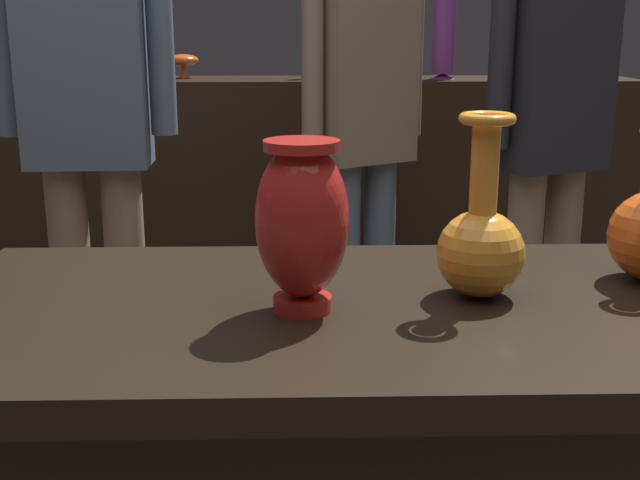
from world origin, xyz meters
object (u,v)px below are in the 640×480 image
object	(u,v)px
visitor_near_left	(87,104)
shelf_vase_far_left	(50,60)
visitor_center_back	(364,120)
shelf_vase_far_right	(568,43)
vase_tall_behind	(481,240)
shelf_vase_center	(312,53)
shelf_vase_left	(183,61)
shelf_vase_right	(444,39)
visitor_near_right	(552,121)
vase_centerpiece	(302,221)

from	to	relation	value
visitor_near_left	shelf_vase_far_left	bearing A→B (deg)	-72.32
shelf_vase_far_left	visitor_center_back	xyz separation A→B (m)	(1.20, -0.61, -0.17)
shelf_vase_far_right	vase_tall_behind	bearing A→B (deg)	-110.53
shelf_vase_center	visitor_near_left	bearing A→B (deg)	-117.81
shelf_vase_left	shelf_vase_far_right	distance (m)	1.56
shelf_vase_right	shelf_vase_center	distance (m)	0.53
vase_tall_behind	visitor_center_back	bearing A→B (deg)	91.94
shelf_vase_center	visitor_center_back	distance (m)	0.67
visitor_near_right	vase_centerpiece	bearing A→B (deg)	36.45
vase_centerpiece	shelf_vase_center	size ratio (longest dim) A/B	1.18
shelf_vase_far_right	shelf_vase_far_left	size ratio (longest dim) A/B	1.24
shelf_vase_left	shelf_vase_far_right	world-z (taller)	shelf_vase_far_right
shelf_vase_far_left	visitor_near_right	size ratio (longest dim) A/B	0.15
shelf_vase_left	shelf_vase_right	bearing A→B (deg)	-5.67
shelf_vase_center	visitor_near_left	size ratio (longest dim) A/B	0.12
shelf_vase_far_left	visitor_near_left	world-z (taller)	visitor_near_left
visitor_center_back	shelf_vase_right	bearing A→B (deg)	-152.86
shelf_vase_far_left	visitor_center_back	distance (m)	1.36
visitor_near_right	shelf_vase_left	bearing A→B (deg)	-62.10
shelf_vase_left	shelf_vase_far_left	size ratio (longest dim) A/B	0.54
vase_centerpiece	visitor_center_back	bearing A→B (deg)	82.48
shelf_vase_left	shelf_vase_far_left	bearing A→B (deg)	-174.46
shelf_vase_right	visitor_center_back	distance (m)	0.71
shelf_vase_left	visitor_center_back	size ratio (longest dim) A/B	0.08
vase_tall_behind	shelf_vase_right	distance (m)	2.16
vase_tall_behind	visitor_near_right	world-z (taller)	visitor_near_right
shelf_vase_center	visitor_near_left	xyz separation A→B (m)	(-0.61, -1.16, -0.09)
vase_tall_behind	visitor_center_back	size ratio (longest dim) A/B	0.18
shelf_vase_far_left	shelf_vase_center	distance (m)	1.04
vase_tall_behind	visitor_near_left	size ratio (longest dim) A/B	0.16
shelf_vase_far_left	visitor_center_back	world-z (taller)	visitor_center_back
shelf_vase_far_left	shelf_vase_center	xyz separation A→B (m)	(1.04, 0.01, 0.03)
vase_tall_behind	shelf_vase_far_left	size ratio (longest dim) A/B	1.20
shelf_vase_far_right	visitor_center_back	world-z (taller)	visitor_center_back
vase_tall_behind	vase_centerpiece	bearing A→B (deg)	-167.57
shelf_vase_left	visitor_near_left	world-z (taller)	visitor_near_left
vase_centerpiece	visitor_near_left	bearing A→B (deg)	117.49
shelf_vase_far_right	visitor_center_back	xyz separation A→B (m)	(-0.88, -0.64, -0.24)
vase_centerpiece	visitor_near_left	xyz separation A→B (m)	(-0.56, 1.08, 0.06)
visitor_center_back	visitor_near_right	world-z (taller)	visitor_near_right
vase_tall_behind	shelf_vase_center	size ratio (longest dim) A/B	1.32
shelf_vase_far_left	shelf_vase_center	size ratio (longest dim) A/B	1.10
vase_centerpiece	visitor_near_right	size ratio (longest dim) A/B	0.16
shelf_vase_far_right	visitor_near_right	distance (m)	1.02
shelf_vase_far_left	vase_centerpiece	bearing A→B (deg)	-66.14
visitor_near_right	shelf_vase_far_left	bearing A→B (deg)	-51.51
shelf_vase_center	visitor_near_left	world-z (taller)	visitor_near_left
visitor_near_left	shelf_vase_left	bearing A→B (deg)	-97.07
visitor_center_back	visitor_near_left	xyz separation A→B (m)	(-0.78, -0.54, 0.10)
shelf_vase_far_left	visitor_near_right	bearing A→B (deg)	-27.74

